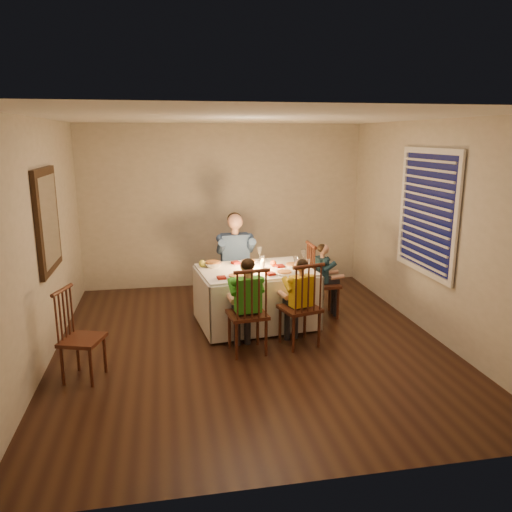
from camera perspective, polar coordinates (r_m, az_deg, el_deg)
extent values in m
plane|color=black|center=(6.05, -0.65, -9.90)|extent=(5.00, 5.00, 0.00)
cube|color=beige|center=(5.73, -23.47, 1.28)|extent=(0.02, 5.00, 2.60)
cube|color=beige|center=(6.43, 19.53, 2.86)|extent=(0.02, 5.00, 2.60)
cube|color=beige|center=(8.10, -3.72, 5.67)|extent=(4.50, 0.02, 2.60)
plane|color=white|center=(5.55, -0.72, 15.55)|extent=(5.00, 5.00, 0.00)
cube|color=silver|center=(6.38, -0.06, -1.66)|extent=(1.52, 1.17, 0.04)
cube|color=silver|center=(6.95, -1.33, -3.44)|extent=(1.44, 0.20, 0.69)
cube|color=silver|center=(6.02, 1.41, -6.15)|extent=(1.44, 0.20, 0.69)
cube|color=silver|center=(6.72, 5.76, -4.10)|extent=(0.15, 1.04, 0.69)
cube|color=silver|center=(6.32, -6.25, -5.28)|extent=(0.15, 1.04, 0.69)
cylinder|color=white|center=(6.68, -0.85, -0.70)|extent=(0.29, 0.29, 0.02)
cylinder|color=white|center=(5.99, -2.30, -2.39)|extent=(0.29, 0.29, 0.02)
cylinder|color=white|center=(6.16, 3.26, -1.96)|extent=(0.29, 0.29, 0.02)
cylinder|color=white|center=(6.53, 4.24, -1.07)|extent=(0.29, 0.29, 0.02)
cylinder|color=silver|center=(6.34, -0.74, -1.11)|extent=(0.06, 0.06, 0.10)
cylinder|color=silver|center=(6.39, 0.76, -0.99)|extent=(0.06, 0.06, 0.10)
sphere|color=#FFF943|center=(6.49, -6.17, -0.87)|extent=(0.09, 0.09, 0.09)
sphere|color=#EB5213|center=(6.49, 2.00, -0.85)|extent=(0.08, 0.08, 0.08)
imported|color=white|center=(6.50, -4.96, -0.97)|extent=(0.27, 0.27, 0.06)
cube|color=black|center=(5.97, -22.75, 3.77)|extent=(0.05, 0.95, 1.15)
cube|color=white|center=(5.97, -22.49, 3.79)|extent=(0.01, 0.78, 0.98)
cube|color=#0D0F36|center=(6.47, 19.08, 4.76)|extent=(0.01, 1.20, 1.40)
cube|color=white|center=(6.46, 18.96, 4.76)|extent=(0.03, 1.34, 1.54)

